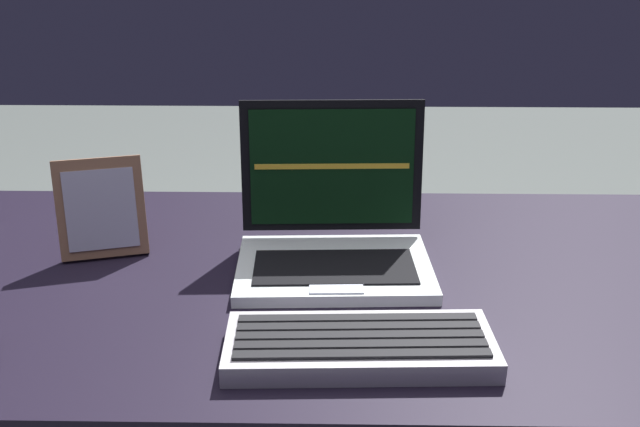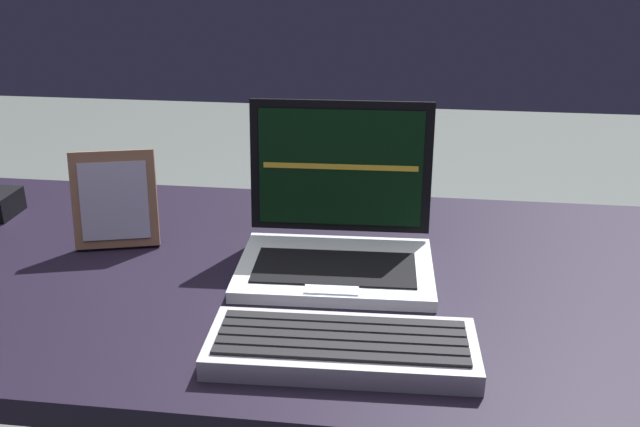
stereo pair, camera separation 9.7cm
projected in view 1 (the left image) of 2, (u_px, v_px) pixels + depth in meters
desk at (393, 321)px, 1.08m from camera, size 1.72×0.69×0.72m
laptop_front at (333, 234)px, 1.06m from camera, size 0.30×0.24×0.24m
external_keyboard at (360, 346)px, 0.84m from camera, size 0.33×0.14×0.03m
photo_frame at (101, 209)px, 1.08m from camera, size 0.14×0.08×0.16m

